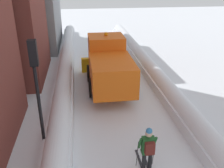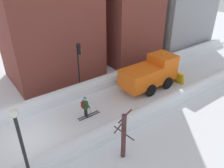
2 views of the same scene
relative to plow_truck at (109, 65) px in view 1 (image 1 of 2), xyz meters
name	(u,v)px [view 1 (image 1 of 2)]	position (x,y,z in m)	size (l,w,h in m)	color
ground_plane	(116,98)	(0.20, -1.51, -1.48)	(80.00, 80.00, 0.00)	white
snowbank_left	(63,94)	(-2.70, -1.51, -0.99)	(1.10, 36.00, 1.10)	white
snowbank_right	(166,89)	(3.09, -1.51, -1.06)	(1.10, 36.00, 0.99)	white
plow_truck	(109,65)	(0.00, 0.00, 0.00)	(3.20, 5.98, 3.12)	orange
skier	(148,148)	(0.43, -7.23, -0.48)	(0.62, 1.80, 1.81)	black
traffic_light_pole	(36,78)	(-3.23, -5.55, 1.64)	(0.28, 0.42, 4.44)	black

